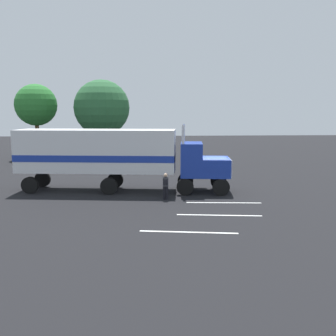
{
  "coord_description": "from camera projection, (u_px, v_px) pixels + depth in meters",
  "views": [
    {
      "loc": [
        -4.36,
        -25.14,
        5.33
      ],
      "look_at": [
        -2.8,
        -0.05,
        1.6
      ],
      "focal_mm": 40.68,
      "sensor_mm": 36.0,
      "label": 1
    }
  ],
  "objects": [
    {
      "name": "ground_plane",
      "position": [
        209.0,
        191.0,
        25.87
      ],
      "size": [
        120.0,
        120.0,
        0.0
      ],
      "primitive_type": "plane",
      "color": "black"
    },
    {
      "name": "lane_stripe_near",
      "position": [
        224.0,
        203.0,
        22.43
      ],
      "size": [
        4.4,
        0.54,
        0.01
      ],
      "primitive_type": "cube",
      "rotation": [
        0.0,
        0.0,
        -0.09
      ],
      "color": "silver",
      "rests_on": "ground_plane"
    },
    {
      "name": "lane_stripe_mid",
      "position": [
        219.0,
        215.0,
        19.73
      ],
      "size": [
        4.39,
        0.69,
        0.01
      ],
      "primitive_type": "cube",
      "rotation": [
        0.0,
        0.0,
        -0.12
      ],
      "color": "silver",
      "rests_on": "ground_plane"
    },
    {
      "name": "lane_stripe_far",
      "position": [
        189.0,
        232.0,
        16.95
      ],
      "size": [
        4.38,
        0.8,
        0.01
      ],
      "primitive_type": "cube",
      "rotation": [
        0.0,
        0.0,
        -0.15
      ],
      "color": "silver",
      "rests_on": "ground_plane"
    },
    {
      "name": "semi_truck",
      "position": [
        113.0,
        154.0,
        25.49
      ],
      "size": [
        14.36,
        4.2,
        4.5
      ],
      "color": "#193399",
      "rests_on": "ground_plane"
    },
    {
      "name": "person_bystander",
      "position": [
        166.0,
        185.0,
        23.15
      ],
      "size": [
        0.34,
        0.46,
        1.63
      ],
      "color": "black",
      "rests_on": "ground_plane"
    },
    {
      "name": "tree_left",
      "position": [
        36.0,
        105.0,
        43.0
      ],
      "size": [
        4.69,
        4.69,
        8.44
      ],
      "color": "brown",
      "rests_on": "ground_plane"
    },
    {
      "name": "tree_center",
      "position": [
        102.0,
        108.0,
        42.99
      ],
      "size": [
        6.27,
        6.27,
        8.92
      ],
      "color": "brown",
      "rests_on": "ground_plane"
    }
  ]
}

